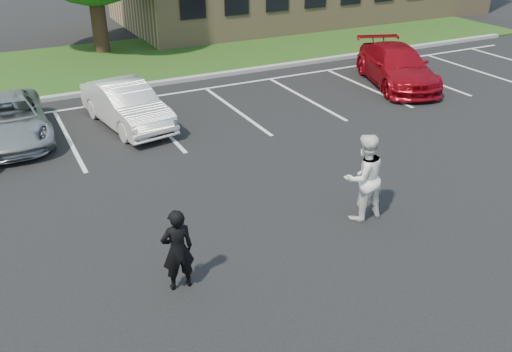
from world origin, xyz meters
The scene contains 9 objects.
ground_plane centered at (0.00, 0.00, 0.00)m, with size 90.00×90.00×0.00m, color black.
curb centered at (0.00, 12.00, 0.07)m, with size 40.00×0.30×0.15m, color gray.
grass_strip centered at (0.00, 16.00, 0.04)m, with size 44.00×8.00×0.08m, color #273F17.
stall_lines centered at (1.40, 8.95, 0.01)m, with size 34.00×5.36×0.01m.
man_black_suit centered at (-2.21, -0.21, 0.82)m, with size 0.60×0.39×1.63m, color black.
man_white_shirt centered at (2.29, 0.29, 1.01)m, with size 0.98×0.76×2.01m, color white.
car_silver_minivan centered at (-4.29, 8.76, 0.64)m, with size 2.11×4.58×1.27m, color #9C9EA3.
car_white_sedan centered at (-0.88, 8.25, 0.69)m, with size 1.47×4.21×1.39m, color silver.
car_red_compact centered at (9.60, 7.81, 0.73)m, with size 2.06×5.06×1.47m, color maroon.
Camera 1 is at (-4.63, -8.05, 6.39)m, focal length 38.00 mm.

